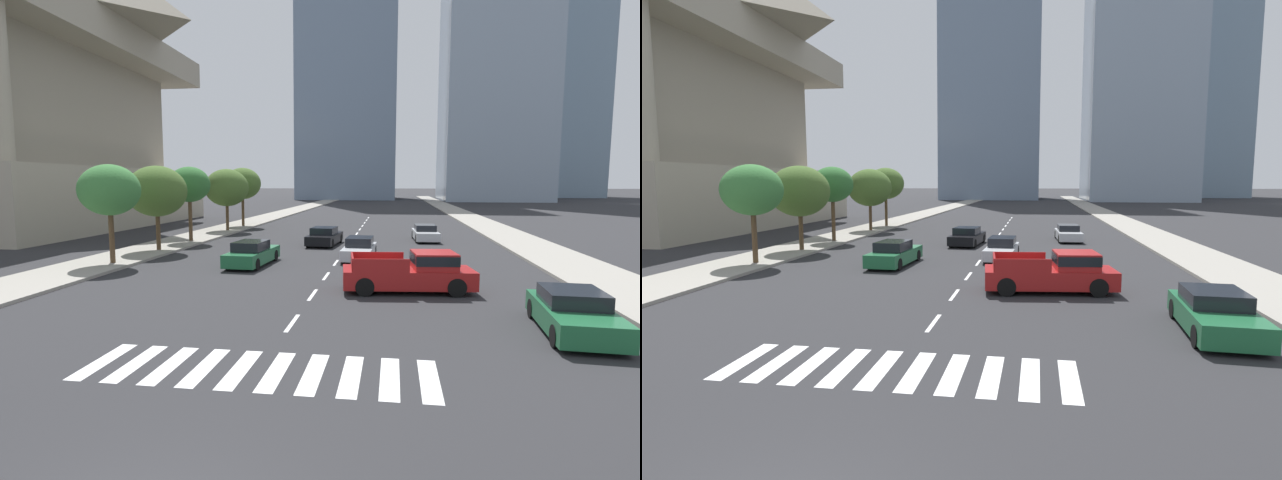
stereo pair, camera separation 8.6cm
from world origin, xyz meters
TOP-DOWN VIEW (x-y plane):
  - sidewalk_east at (12.79, 30.00)m, footprint 4.00×260.00m
  - sidewalk_west at (-12.79, 30.00)m, footprint 4.00×260.00m
  - crosswalk_near at (-0.00, 5.84)m, footprint 8.55×2.52m
  - lane_divider_center at (0.00, 33.84)m, footprint 0.14×50.00m
  - pickup_truck at (4.06, 15.05)m, footprint 5.53×2.59m
  - sedan_black_0 at (-1.73, 29.54)m, footprint 2.25×4.69m
  - sedan_silver_1 at (5.69, 33.44)m, footprint 1.98×4.71m
  - sedan_green_2 at (-4.46, 20.37)m, footprint 2.02×4.81m
  - sedan_silver_3 at (1.23, 23.39)m, footprint 1.90×4.64m
  - sedan_green_4 at (8.58, 10.12)m, footprint 2.14×4.53m
  - street_tree_nearest at (-11.99, 19.15)m, footprint 3.24×3.24m
  - street_tree_second at (-11.99, 24.44)m, footprint 3.86×3.86m
  - street_tree_third at (-11.99, 29.56)m, footprint 3.11×3.11m
  - street_tree_fourth at (-11.99, 37.81)m, footprint 4.01×4.01m
  - street_tree_fifth at (-11.99, 42.56)m, footprint 3.73×3.73m
  - office_tower_left_skyline at (-9.61, 134.29)m, footprint 26.31×27.08m
  - office_tower_center_skyline at (27.82, 126.77)m, footprint 24.84×29.09m
  - office_tower_right_skyline at (51.58, 164.31)m, footprint 28.55×29.45m

SIDE VIEW (x-z plane):
  - lane_divider_center at x=0.00m, z-range 0.00..0.01m
  - crosswalk_near at x=0.00m, z-range 0.00..0.01m
  - sidewalk_east at x=12.79m, z-range 0.00..0.15m
  - sidewalk_west at x=-12.79m, z-range 0.00..0.15m
  - sedan_silver_1 at x=5.69m, z-range -0.04..1.20m
  - sedan_silver_3 at x=1.23m, z-range -0.05..1.24m
  - sedan_green_4 at x=8.58m, z-range -0.04..1.25m
  - sedan_black_0 at x=-1.73m, z-range -0.05..1.27m
  - sedan_green_2 at x=-4.46m, z-range -0.05..1.30m
  - pickup_truck at x=4.06m, z-range -0.02..1.65m
  - street_tree_second at x=-11.99m, z-range 1.23..6.69m
  - street_tree_fourth at x=-11.99m, z-range 1.25..6.87m
  - street_tree_nearest at x=-11.99m, z-range 1.43..6.78m
  - street_tree_third at x=-11.99m, z-range 1.58..7.14m
  - street_tree_fifth at x=-11.99m, z-range 1.49..7.36m
  - office_tower_right_skyline at x=51.58m, z-range -0.53..73.46m
  - office_tower_center_skyline at x=27.82m, z-range -6.40..100.00m
  - office_tower_left_skyline at x=-9.61m, z-range -5.57..104.29m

